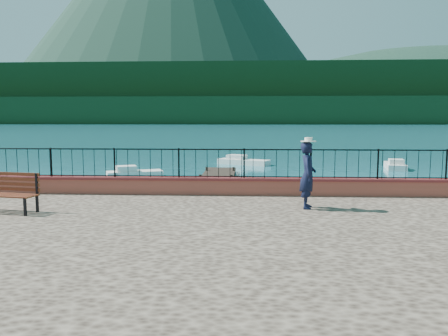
# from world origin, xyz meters

# --- Properties ---
(ground) EXTENTS (2000.00, 2000.00, 0.00)m
(ground) POSITION_xyz_m (0.00, 0.00, 0.00)
(ground) COLOR #19596B
(ground) RESTS_ON ground
(parapet) EXTENTS (28.00, 0.46, 0.58)m
(parapet) POSITION_xyz_m (0.00, 3.70, 1.49)
(parapet) COLOR #A6473C
(parapet) RESTS_ON promenade
(railing) EXTENTS (27.00, 0.05, 0.95)m
(railing) POSITION_xyz_m (0.00, 3.70, 2.25)
(railing) COLOR black
(railing) RESTS_ON parapet
(dock) EXTENTS (2.00, 16.00, 0.30)m
(dock) POSITION_xyz_m (-2.00, 12.00, 0.15)
(dock) COLOR #2D231C
(dock) RESTS_ON ground
(far_forest) EXTENTS (900.00, 60.00, 18.00)m
(far_forest) POSITION_xyz_m (0.00, 300.00, 9.00)
(far_forest) COLOR black
(far_forest) RESTS_ON ground
(foothills) EXTENTS (900.00, 120.00, 44.00)m
(foothills) POSITION_xyz_m (0.00, 360.00, 22.00)
(foothills) COLOR black
(foothills) RESTS_ON ground
(volcano) EXTENTS (560.00, 560.00, 380.00)m
(volcano) POSITION_xyz_m (-120.00, 700.00, 190.00)
(volcano) COLOR #142D23
(volcano) RESTS_ON ground
(companion_hill) EXTENTS (448.00, 384.00, 180.00)m
(companion_hill) POSITION_xyz_m (220.00, 560.00, 0.00)
(companion_hill) COLOR #142D23
(companion_hill) RESTS_ON ground
(park_bench) EXTENTS (2.02, 0.98, 1.08)m
(park_bench) POSITION_xyz_m (-6.86, 0.64, 1.52)
(park_bench) COLOR black
(park_bench) RESTS_ON promenade
(person) EXTENTS (0.55, 0.75, 1.91)m
(person) POSITION_xyz_m (1.52, 1.60, 2.15)
(person) COLOR black
(person) RESTS_ON promenade
(hat) EXTENTS (0.44, 0.44, 0.12)m
(hat) POSITION_xyz_m (1.52, 1.60, 3.17)
(hat) COLOR white
(hat) RESTS_ON person
(boat_1) EXTENTS (4.32, 2.86, 0.80)m
(boat_1) POSITION_xyz_m (5.10, 10.37, 0.40)
(boat_1) COLOR silver
(boat_1) RESTS_ON ground
(boat_3) EXTENTS (3.71, 2.53, 0.80)m
(boat_3) POSITION_xyz_m (-7.38, 16.54, 0.40)
(boat_3) COLOR white
(boat_3) RESTS_ON ground
(boat_4) EXTENTS (4.44, 3.03, 0.80)m
(boat_4) POSITION_xyz_m (-0.48, 24.88, 0.40)
(boat_4) COLOR white
(boat_4) RESTS_ON ground
(boat_5) EXTENTS (1.97, 3.62, 0.80)m
(boat_5) POSITION_xyz_m (10.91, 22.37, 0.40)
(boat_5) COLOR silver
(boat_5) RESTS_ON ground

